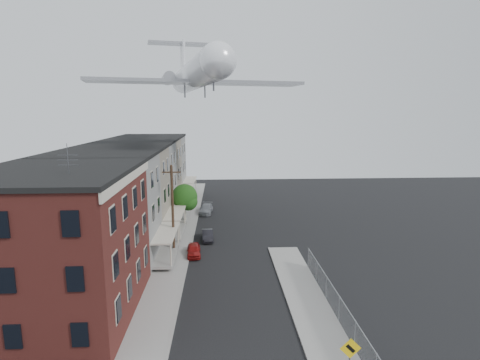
% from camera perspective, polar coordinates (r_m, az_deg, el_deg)
% --- Properties ---
extents(sidewalk_left, '(3.00, 62.00, 0.12)m').
position_cam_1_polar(sidewalk_left, '(44.25, -8.94, -8.17)').
color(sidewalk_left, gray).
rests_on(sidewalk_left, ground).
extents(sidewalk_right, '(3.00, 26.00, 0.12)m').
position_cam_1_polar(sidewalk_right, '(28.24, 11.07, -19.43)').
color(sidewalk_right, gray).
rests_on(sidewalk_right, ground).
extents(curb_left, '(0.15, 62.00, 0.14)m').
position_cam_1_polar(curb_left, '(44.11, -7.04, -8.16)').
color(curb_left, gray).
rests_on(curb_left, ground).
extents(curb_right, '(0.15, 26.00, 0.14)m').
position_cam_1_polar(curb_right, '(27.95, 8.00, -19.65)').
color(curb_right, gray).
rests_on(curb_right, ground).
extents(corner_building, '(10.31, 12.30, 12.15)m').
position_cam_1_polar(corner_building, '(28.53, -26.11, -8.79)').
color(corner_building, black).
rests_on(corner_building, ground).
extents(row_house_a, '(11.98, 7.00, 10.30)m').
position_cam_1_polar(row_house_a, '(37.07, -20.37, -4.17)').
color(row_house_a, slate).
rests_on(row_house_a, ground).
extents(row_house_b, '(11.98, 7.00, 10.30)m').
position_cam_1_polar(row_house_b, '(43.62, -17.67, -1.90)').
color(row_house_b, '#736B5B').
rests_on(row_house_b, ground).
extents(row_house_c, '(11.98, 7.00, 10.30)m').
position_cam_1_polar(row_house_c, '(50.29, -15.68, -0.23)').
color(row_house_c, slate).
rests_on(row_house_c, ground).
extents(row_house_d, '(11.98, 7.00, 10.30)m').
position_cam_1_polar(row_house_d, '(57.04, -14.16, 1.06)').
color(row_house_d, '#736B5B').
rests_on(row_house_d, ground).
extents(row_house_e, '(11.98, 7.00, 10.30)m').
position_cam_1_polar(row_house_e, '(63.84, -12.96, 2.06)').
color(row_house_e, slate).
rests_on(row_house_e, ground).
extents(chainlink_fence, '(0.06, 18.06, 1.90)m').
position_cam_1_polar(chainlink_fence, '(27.34, 14.88, -18.42)').
color(chainlink_fence, gray).
rests_on(chainlink_fence, ground).
extents(warning_sign, '(1.10, 0.11, 2.80)m').
position_cam_1_polar(warning_sign, '(21.62, 16.42, -24.18)').
color(warning_sign, '#515156').
rests_on(warning_sign, ground).
extents(utility_pole, '(1.80, 0.26, 9.00)m').
position_cam_1_polar(utility_pole, '(37.24, -10.23, -4.34)').
color(utility_pole, black).
rests_on(utility_pole, ground).
extents(street_tree, '(3.22, 3.20, 5.20)m').
position_cam_1_polar(street_tree, '(47.07, -8.29, -2.74)').
color(street_tree, black).
rests_on(street_tree, ground).
extents(car_near, '(1.55, 3.36, 1.12)m').
position_cam_1_polar(car_near, '(37.85, -7.06, -10.55)').
color(car_near, maroon).
rests_on(car_near, ground).
extents(car_mid, '(1.45, 3.44, 1.10)m').
position_cam_1_polar(car_mid, '(42.01, -4.99, -8.38)').
color(car_mid, black).
rests_on(car_mid, ground).
extents(car_far, '(2.03, 4.31, 1.22)m').
position_cam_1_polar(car_far, '(52.78, -5.20, -4.42)').
color(car_far, gray).
rests_on(car_far, ground).
extents(airplane, '(24.46, 27.96, 8.04)m').
position_cam_1_polar(airplane, '(45.89, -6.86, 15.68)').
color(airplane, white).
rests_on(airplane, ground).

